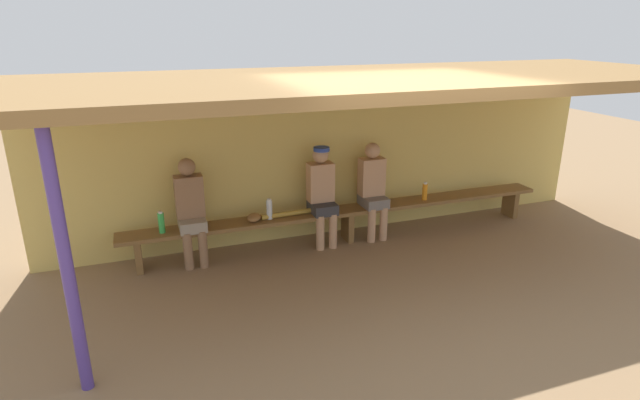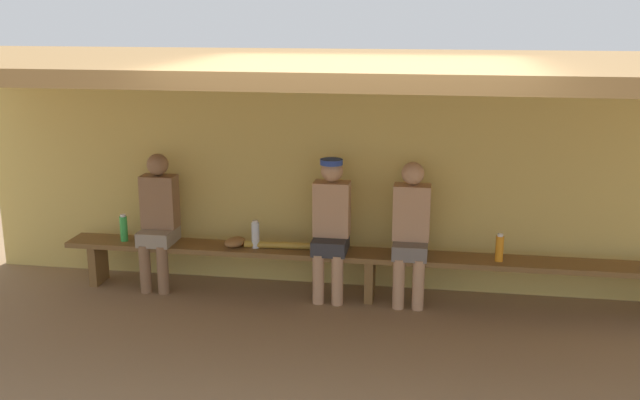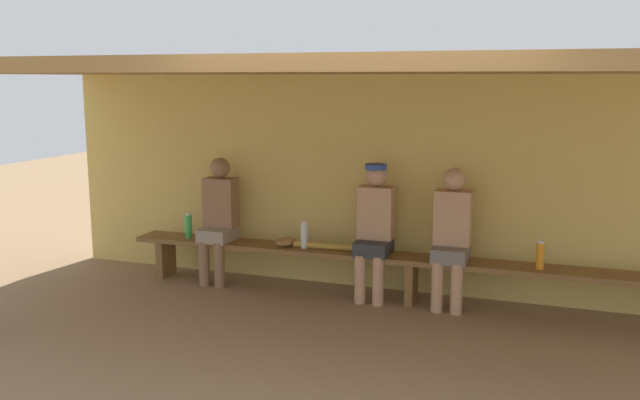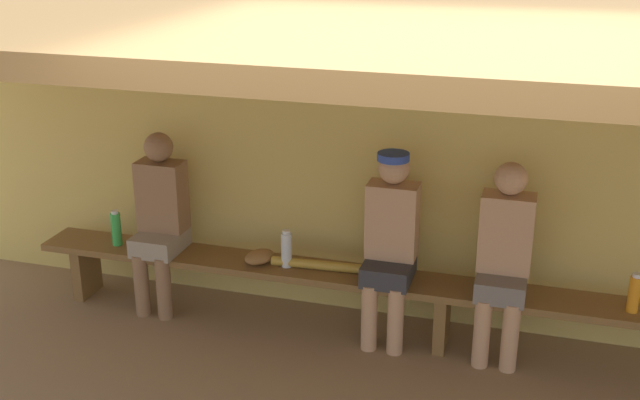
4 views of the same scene
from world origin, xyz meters
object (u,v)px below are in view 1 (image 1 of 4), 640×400
(bench, at_px, (348,213))
(baseball_glove_worn, at_px, (254,217))
(baseball_bat, at_px, (289,214))
(water_bottle_orange, at_px, (161,222))
(player_rightmost, at_px, (322,191))
(water_bottle_green, at_px, (269,209))
(player_leftmost, at_px, (373,187))
(support_post, at_px, (67,268))
(water_bottle_clear, at_px, (425,191))
(player_near_post, at_px, (191,208))

(bench, xyz_separation_m, baseball_glove_worn, (-1.31, -0.01, 0.12))
(baseball_bat, bearing_deg, bench, -3.40)
(water_bottle_orange, bearing_deg, bench, 0.36)
(player_rightmost, distance_m, baseball_glove_worn, 0.96)
(water_bottle_green, distance_m, water_bottle_orange, 1.34)
(baseball_glove_worn, distance_m, baseball_bat, 0.47)
(water_bottle_green, height_order, water_bottle_orange, same)
(water_bottle_green, bearing_deg, baseball_bat, 3.42)
(bench, distance_m, water_bottle_orange, 2.45)
(player_leftmost, height_order, water_bottle_green, player_leftmost)
(bench, bearing_deg, water_bottle_orange, -179.64)
(player_rightmost, xyz_separation_m, water_bottle_orange, (-2.07, -0.02, -0.16))
(player_leftmost, distance_m, baseball_glove_worn, 1.70)
(support_post, relative_size, water_bottle_clear, 8.45)
(support_post, distance_m, baseball_glove_worn, 2.89)
(support_post, bearing_deg, player_rightmost, 36.49)
(bench, relative_size, water_bottle_green, 21.93)
(player_rightmost, bearing_deg, baseball_glove_worn, -179.02)
(support_post, xyz_separation_m, baseball_glove_worn, (1.91, 2.09, -0.60))
(water_bottle_green, height_order, baseball_glove_worn, water_bottle_green)
(water_bottle_green, height_order, water_bottle_clear, water_bottle_green)
(player_near_post, bearing_deg, player_rightmost, 0.02)
(player_near_post, relative_size, baseball_glove_worn, 5.56)
(bench, xyz_separation_m, water_bottle_orange, (-2.44, -0.02, 0.20))
(water_bottle_clear, bearing_deg, water_bottle_green, 179.58)
(player_leftmost, xyz_separation_m, water_bottle_green, (-1.48, -0.02, -0.14))
(baseball_bat, bearing_deg, baseball_glove_worn, 178.11)
(water_bottle_green, relative_size, water_bottle_clear, 1.05)
(water_bottle_orange, xyz_separation_m, baseball_glove_worn, (1.13, 0.00, -0.09))
(support_post, bearing_deg, baseball_bat, 41.38)
(water_bottle_orange, bearing_deg, player_near_post, 2.97)
(bench, distance_m, player_near_post, 2.11)
(player_leftmost, distance_m, water_bottle_green, 1.48)
(player_rightmost, height_order, water_bottle_clear, player_rightmost)
(bench, xyz_separation_m, water_bottle_clear, (1.18, -0.03, 0.20))
(player_near_post, bearing_deg, support_post, -118.37)
(water_bottle_orange, distance_m, baseball_bat, 1.61)
(support_post, height_order, player_rightmost, support_post)
(player_near_post, xyz_separation_m, baseball_bat, (1.25, -0.00, -0.24))
(baseball_glove_worn, bearing_deg, support_post, 163.57)
(player_leftmost, relative_size, water_bottle_green, 4.88)
(baseball_glove_worn, bearing_deg, baseball_bat, -62.47)
(player_leftmost, bearing_deg, water_bottle_orange, -179.62)
(support_post, relative_size, player_near_post, 1.65)
(baseball_glove_worn, bearing_deg, bench, -63.43)
(player_leftmost, distance_m, water_bottle_clear, 0.82)
(water_bottle_green, height_order, baseball_bat, water_bottle_green)
(baseball_bat, bearing_deg, water_bottle_green, -179.98)
(player_near_post, relative_size, water_bottle_orange, 4.89)
(water_bottle_clear, distance_m, baseball_glove_worn, 2.49)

